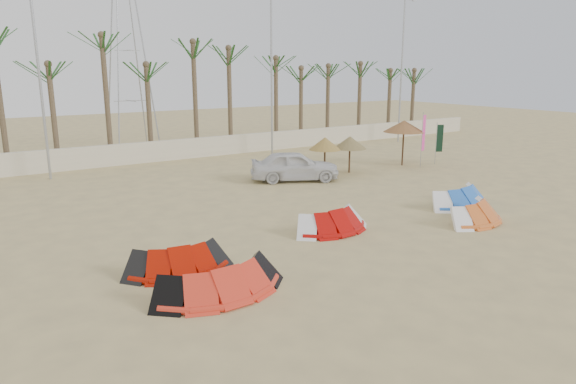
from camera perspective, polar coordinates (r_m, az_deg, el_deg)
ground at (r=15.12m, az=12.86°, el=-9.28°), size 120.00×120.00×0.00m
boundary_wall at (r=33.49m, az=-15.38°, el=4.29°), size 60.00×0.30×1.30m
palm_line at (r=34.73m, az=-15.73°, el=14.19°), size 52.00×4.00×7.70m
lamp_b at (r=29.77m, az=-25.92°, el=12.24°), size 1.25×0.14×11.00m
lamp_c at (r=34.69m, az=-1.80°, el=13.56°), size 1.25×0.14×11.00m
lamp_d at (r=42.27m, az=12.55°, el=13.26°), size 1.25×0.14×11.00m
pylon at (r=39.55m, az=-16.73°, el=4.61°), size 3.00×3.00×14.00m
kite_red_left at (r=15.49m, az=-12.48°, el=-7.04°), size 3.21×1.87×0.90m
kite_red_mid at (r=13.93m, az=-8.09°, el=-9.23°), size 3.66×1.61×0.90m
kite_red_right at (r=18.88m, az=4.50°, el=-2.98°), size 3.15×1.64×0.90m
kite_orange at (r=21.15m, az=19.62°, el=-1.93°), size 3.26×2.07×0.90m
kite_blue at (r=23.50m, az=18.08°, el=-0.30°), size 3.52×1.84×0.90m
parasol_left at (r=28.55m, az=4.13°, el=5.39°), size 1.79×1.79×2.08m
parasol_mid at (r=29.16m, az=6.90°, el=5.48°), size 1.88×1.88×2.08m
parasol_right at (r=31.88m, az=12.77°, el=7.14°), size 2.48×2.48×2.74m
flag_pink at (r=31.68m, az=14.88°, el=6.18°), size 0.44×0.16×3.28m
flag_green at (r=33.05m, az=16.35°, el=5.64°), size 0.44×0.19×2.57m
car at (r=27.01m, az=0.75°, el=2.93°), size 4.97×3.73×1.57m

